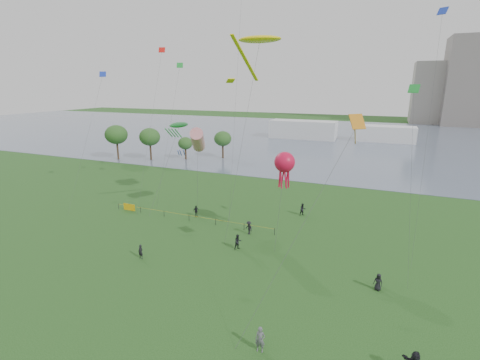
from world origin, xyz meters
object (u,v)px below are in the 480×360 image
at_px(fence, 151,211).
at_px(kite_stingray, 259,40).
at_px(kite_flyer, 260,340).
at_px(kite_octopus, 285,163).

distance_m(fence, kite_stingray, 26.83).
distance_m(fence, kite_flyer, 29.63).
bearing_deg(kite_stingray, kite_flyer, -50.06).
bearing_deg(kite_flyer, fence, 133.96).
relative_size(kite_flyer, kite_octopus, 0.18).
height_order(fence, kite_octopus, kite_octopus).
relative_size(kite_flyer, kite_stingray, 0.08).
relative_size(fence, kite_flyer, 12.87).
bearing_deg(fence, kite_flyer, -39.49).
height_order(kite_flyer, kite_octopus, kite_octopus).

